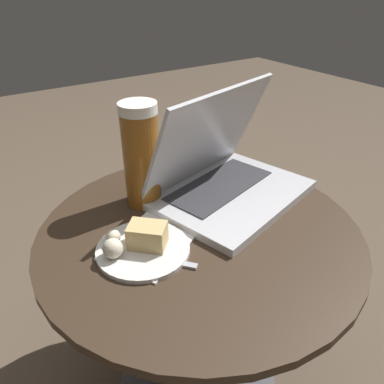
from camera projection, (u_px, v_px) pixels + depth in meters
name	position (u px, v px, depth m)	size (l,w,h in m)	color
ground_plane	(198.00, 375.00, 0.99)	(6.00, 6.00, 0.00)	brown
table	(199.00, 283.00, 0.82)	(0.64, 0.64, 0.48)	#515156
napkin	(153.00, 241.00, 0.70)	(0.22, 0.20, 0.00)	white
laptop	(224.00, 175.00, 0.83)	(0.39, 0.32, 0.24)	silver
beer_glass	(141.00, 155.00, 0.77)	(0.08, 0.08, 0.22)	brown
snack_plate	(140.00, 244.00, 0.68)	(0.17, 0.17, 0.05)	silver
fork	(143.00, 256.00, 0.67)	(0.12, 0.14, 0.01)	#B2B2B7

